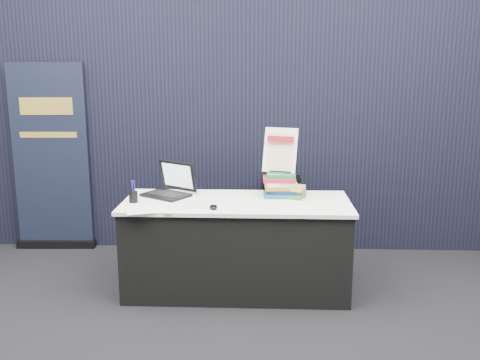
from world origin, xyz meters
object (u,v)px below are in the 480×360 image
at_px(display_table, 237,246).
at_px(stacking_chair, 281,213).
at_px(info_sign, 280,151).
at_px(pullup_banner, 52,168).
at_px(laptop, 167,187).
at_px(book_stack_short, 291,192).
at_px(book_stack_tall, 280,185).

xyz_separation_m(display_table, stacking_chair, (0.38, 0.74, 0.07)).
bearing_deg(info_sign, display_table, -134.24).
bearing_deg(pullup_banner, laptop, -33.79).
bearing_deg(display_table, pullup_banner, 153.04).
xyz_separation_m(laptop, pullup_banner, (-1.28, 0.78, -0.00)).
distance_m(display_table, info_sign, 0.85).
height_order(laptop, stacking_chair, laptop).
distance_m(display_table, book_stack_short, 0.62).
xyz_separation_m(info_sign, pullup_banner, (-2.21, 0.76, -0.31)).
distance_m(book_stack_short, info_sign, 0.34).
height_order(pullup_banner, stacking_chair, pullup_banner).
relative_size(display_table, book_stack_tall, 7.36).
relative_size(laptop, book_stack_short, 1.82).
height_order(display_table, laptop, laptop).
bearing_deg(book_stack_tall, laptop, 179.42).
distance_m(laptop, info_sign, 0.98).
bearing_deg(book_stack_short, book_stack_tall, 169.91).
xyz_separation_m(book_stack_tall, pullup_banner, (-2.21, 0.79, -0.04)).
bearing_deg(book_stack_short, laptop, 178.58).
relative_size(display_table, pullup_banner, 0.98).
bearing_deg(book_stack_short, stacking_chair, 94.84).
bearing_deg(book_stack_short, info_sign, 152.44).
bearing_deg(display_table, laptop, 163.78).
relative_size(laptop, pullup_banner, 0.25).
bearing_deg(laptop, info_sign, 33.65).
bearing_deg(display_table, book_stack_short, 18.50).
xyz_separation_m(display_table, book_stack_short, (0.43, 0.15, 0.42)).
distance_m(laptop, pullup_banner, 1.49).
relative_size(display_table, book_stack_short, 7.25).
bearing_deg(pullup_banner, book_stack_tall, -22.05).
bearing_deg(book_stack_tall, info_sign, 90.00).
xyz_separation_m(laptop, info_sign, (0.93, 0.02, 0.31)).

